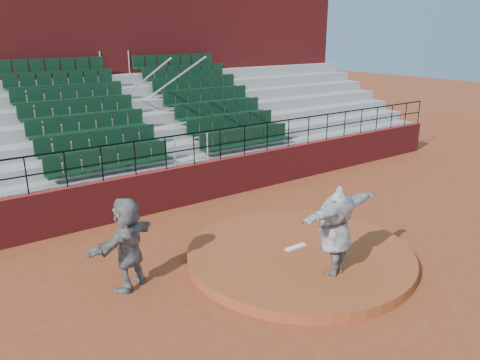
{
  "coord_description": "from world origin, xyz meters",
  "views": [
    {
      "loc": [
        -7.28,
        -7.55,
        5.36
      ],
      "look_at": [
        0.0,
        2.5,
        1.4
      ],
      "focal_mm": 35.0,
      "sensor_mm": 36.0,
      "label": 1
    }
  ],
  "objects": [
    {
      "name": "seating_deck",
      "position": [
        0.0,
        8.64,
        1.45
      ],
      "size": [
        24.0,
        5.97,
        4.63
      ],
      "color": "#9B9A95",
      "rests_on": "ground"
    },
    {
      "name": "pitcher",
      "position": [
        -0.19,
        -1.27,
        1.27
      ],
      "size": [
        2.57,
        0.99,
        2.04
      ],
      "primitive_type": "imported",
      "rotation": [
        0.0,
        0.0,
        3.27
      ],
      "color": "black",
      "rests_on": "pitchers_mound"
    },
    {
      "name": "fielder",
      "position": [
        -3.88,
        1.23,
        1.03
      ],
      "size": [
        1.98,
        1.43,
        2.07
      ],
      "primitive_type": "imported",
      "rotation": [
        0.0,
        0.0,
        3.62
      ],
      "color": "black",
      "rests_on": "ground"
    },
    {
      "name": "pitching_rubber",
      "position": [
        0.0,
        0.15,
        0.27
      ],
      "size": [
        0.6,
        0.15,
        0.03
      ],
      "primitive_type": "cube",
      "color": "white",
      "rests_on": "pitchers_mound"
    },
    {
      "name": "wall_railing",
      "position": [
        0.0,
        5.0,
        2.03
      ],
      "size": [
        24.04,
        0.05,
        1.03
      ],
      "color": "black",
      "rests_on": "boundary_wall"
    },
    {
      "name": "press_box_facade",
      "position": [
        0.0,
        12.6,
        3.55
      ],
      "size": [
        24.0,
        3.0,
        7.1
      ],
      "primitive_type": "cube",
      "color": "maroon",
      "rests_on": "ground"
    },
    {
      "name": "ground",
      "position": [
        0.0,
        0.0,
        0.0
      ],
      "size": [
        90.0,
        90.0,
        0.0
      ],
      "primitive_type": "plane",
      "color": "brown",
      "rests_on": "ground"
    },
    {
      "name": "boundary_wall",
      "position": [
        0.0,
        5.0,
        0.65
      ],
      "size": [
        24.0,
        0.3,
        1.3
      ],
      "primitive_type": "cube",
      "color": "maroon",
      "rests_on": "ground"
    },
    {
      "name": "pitchers_mound",
      "position": [
        0.0,
        0.0,
        0.12
      ],
      "size": [
        5.5,
        5.5,
        0.25
      ],
      "primitive_type": "cylinder",
      "color": "#974621",
      "rests_on": "ground"
    }
  ]
}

